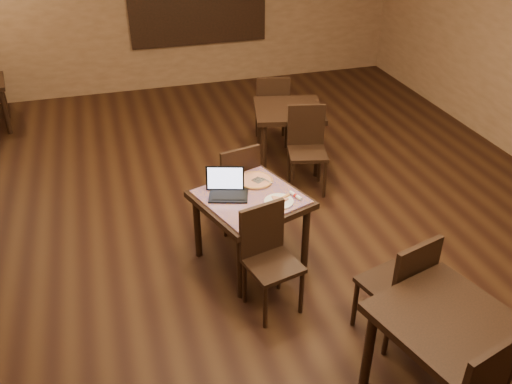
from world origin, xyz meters
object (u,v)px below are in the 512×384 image
object	(u,v)px
chair_main_near	(268,253)
other_table_c_chair_far	(402,283)
chair_main_far	(236,182)
pizza_pan	(256,182)
other_table_c	(444,331)
laptop	(227,188)
other_table_a	(288,118)
other_table_a_chair_far	(272,106)
tiled_table	(251,205)
other_table_a_chair_near	(307,144)

from	to	relation	value
chair_main_near	other_table_c_chair_far	size ratio (longest dim) A/B	0.95
chair_main_far	pizza_pan	bearing A→B (deg)	93.47
other_table_c	other_table_c_chair_far	xyz separation A→B (m)	(0.02, 0.61, -0.08)
laptop	other_table_a	distance (m)	2.12
chair_main_far	other_table_a	bearing A→B (deg)	-141.41
chair_main_near	other_table_c	distance (m)	1.58
chair_main_far	other_table_a_chair_far	distance (m)	2.07
laptop	other_table_a	size ratio (longest dim) A/B	0.41
tiled_table	chair_main_far	distance (m)	0.62
chair_main_near	other_table_c	bearing A→B (deg)	-70.28
tiled_table	laptop	world-z (taller)	laptop
chair_main_near	laptop	bearing A→B (deg)	90.61
other_table_a_chair_near	other_table_c_chair_far	size ratio (longest dim) A/B	0.99
other_table_a	chair_main_far	bearing A→B (deg)	-116.73
tiled_table	other_table_c_chair_far	bearing A→B (deg)	-76.17
other_table_a_chair_near	other_table_c_chair_far	world-z (taller)	other_table_c_chair_far
other_table_a_chair_near	other_table_a_chair_far	size ratio (longest dim) A/B	1.00
tiled_table	chair_main_far	xyz separation A→B (m)	(0.02, 0.61, -0.09)
other_table_a_chair_far	other_table_c_chair_far	distance (m)	3.77
laptop	other_table_a_chair_near	size ratio (longest dim) A/B	0.41
chair_main_far	other_table_a_chair_near	distance (m)	1.20
other_table_c_chair_far	chair_main_far	bearing A→B (deg)	-82.16
other_table_a_chair_far	other_table_c_chair_far	size ratio (longest dim) A/B	0.99
other_table_c	other_table_a_chair_near	bearing A→B (deg)	70.55
chair_main_far	other_table_c_chair_far	size ratio (longest dim) A/B	0.97
laptop	other_table_a_chair_near	distance (m)	1.70
chair_main_near	other_table_c	size ratio (longest dim) A/B	0.93
chair_main_near	laptop	distance (m)	0.79
chair_main_near	pizza_pan	size ratio (longest dim) A/B	2.91
chair_main_near	other_table_a_chair_near	world-z (taller)	other_table_a_chair_near
tiled_table	laptop	distance (m)	0.28
chair_main_near	other_table_c_chair_far	world-z (taller)	other_table_c_chair_far
chair_main_far	other_table_c	distance (m)	2.68
chair_main_near	other_table_c	world-z (taller)	chair_main_near
chair_main_far	other_table_a_chair_far	xyz separation A→B (m)	(0.99, 1.82, 0.01)
other_table_a	other_table_a_chair_near	size ratio (longest dim) A/B	0.99
other_table_c_chair_far	pizza_pan	bearing A→B (deg)	-80.31
laptop	other_table_c_chair_far	distance (m)	1.81
other_table_a	other_table_c	world-z (taller)	other_table_c
other_table_a_chair_near	other_table_a_chair_far	distance (m)	1.20
pizza_pan	other_table_a	bearing A→B (deg)	60.34
chair_main_far	other_table_a_chair_far	world-z (taller)	other_table_a_chair_far
chair_main_near	other_table_a_chair_far	xyz separation A→B (m)	(1.03, 3.05, 0.02)
other_table_a_chair_far	other_table_a_chair_near	bearing A→B (deg)	104.80
other_table_a	other_table_c	distance (m)	3.78
other_table_a_chair_near	other_table_c_chair_far	xyz separation A→B (m)	(-0.18, -2.56, 0.01)
other_table_a_chair_near	other_table_c_chair_far	distance (m)	2.57
other_table_a	tiled_table	bearing A→B (deg)	-106.38
pizza_pan	other_table_c_chair_far	size ratio (longest dim) A/B	0.33
laptop	other_table_a_chair_far	bearing A→B (deg)	79.77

